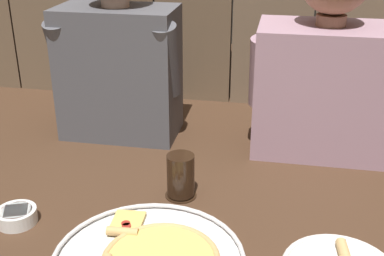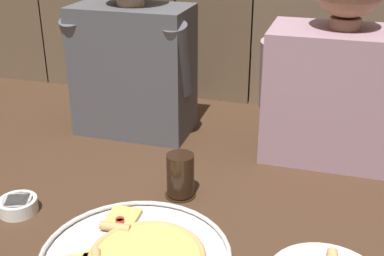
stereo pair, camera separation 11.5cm
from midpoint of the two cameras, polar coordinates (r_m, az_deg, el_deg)
name	(u,v)px [view 1 (the left image)]	position (r m, az deg, el deg)	size (l,w,h in m)	color
ground_plane	(191,217)	(1.17, -2.98, -10.20)	(3.20, 3.20, 0.00)	#422B1C
drinking_glass	(181,176)	(1.22, -4.01, -5.61)	(0.08, 0.08, 0.11)	black
dipping_bowl	(17,215)	(1.23, -22.03, -9.33)	(0.09, 0.09, 0.03)	white
diner_left	(118,41)	(1.51, -10.71, 9.74)	(0.39, 0.21, 0.62)	#4C4C51
diner_right	(326,61)	(1.42, 12.91, 7.46)	(0.42, 0.24, 0.59)	gray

